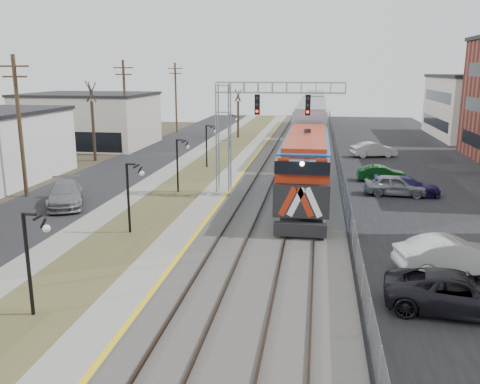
# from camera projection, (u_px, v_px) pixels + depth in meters

# --- Properties ---
(street_west) EXTENTS (7.00, 120.00, 0.04)m
(street_west) POSITION_uv_depth(u_px,v_px,m) (119.00, 171.00, 46.00)
(street_west) COLOR black
(street_west) RESTS_ON ground
(sidewalk) EXTENTS (2.00, 120.00, 0.08)m
(sidewalk) POSITION_uv_depth(u_px,v_px,m) (167.00, 172.00, 45.32)
(sidewalk) COLOR gray
(sidewalk) RESTS_ON ground
(grass_median) EXTENTS (4.00, 120.00, 0.06)m
(grass_median) POSITION_uv_depth(u_px,v_px,m) (199.00, 174.00, 44.88)
(grass_median) COLOR #464726
(grass_median) RESTS_ON ground
(platform) EXTENTS (2.00, 120.00, 0.24)m
(platform) POSITION_uv_depth(u_px,v_px,m) (233.00, 174.00, 44.41)
(platform) COLOR gray
(platform) RESTS_ON ground
(ballast_bed) EXTENTS (8.00, 120.00, 0.20)m
(ballast_bed) POSITION_uv_depth(u_px,v_px,m) (290.00, 176.00, 43.67)
(ballast_bed) COLOR #595651
(ballast_bed) RESTS_ON ground
(parking_lot) EXTENTS (16.00, 120.00, 0.04)m
(parking_lot) POSITION_uv_depth(u_px,v_px,m) (436.00, 181.00, 41.91)
(parking_lot) COLOR black
(parking_lot) RESTS_ON ground
(platform_edge) EXTENTS (0.24, 120.00, 0.01)m
(platform_edge) POSITION_uv_depth(u_px,v_px,m) (243.00, 173.00, 44.25)
(platform_edge) COLOR gold
(platform_edge) RESTS_ON platform
(track_near) EXTENTS (1.58, 120.00, 0.15)m
(track_near) POSITION_uv_depth(u_px,v_px,m) (267.00, 173.00, 43.93)
(track_near) COLOR #2D2119
(track_near) RESTS_ON ballast_bed
(track_far) EXTENTS (1.58, 120.00, 0.15)m
(track_far) POSITION_uv_depth(u_px,v_px,m) (308.00, 174.00, 43.41)
(track_far) COLOR #2D2119
(track_far) RESTS_ON ballast_bed
(train) EXTENTS (3.00, 63.05, 5.33)m
(train) POSITION_uv_depth(u_px,v_px,m) (312.00, 125.00, 58.01)
(train) COLOR #145CA8
(train) RESTS_ON ground
(signal_gantry) EXTENTS (9.00, 1.07, 8.15)m
(signal_gantry) POSITION_uv_depth(u_px,v_px,m) (247.00, 118.00, 36.07)
(signal_gantry) COLOR gray
(signal_gantry) RESTS_ON ground
(lampposts) EXTENTS (0.14, 62.14, 4.00)m
(lampposts) POSITION_uv_depth(u_px,v_px,m) (130.00, 197.00, 28.36)
(lampposts) COLOR black
(lampposts) RESTS_ON ground
(utility_poles) EXTENTS (0.28, 80.28, 10.00)m
(utility_poles) POSITION_uv_depth(u_px,v_px,m) (20.00, 128.00, 35.67)
(utility_poles) COLOR #4C3823
(utility_poles) RESTS_ON ground
(fence) EXTENTS (0.04, 120.00, 1.60)m
(fence) POSITION_uv_depth(u_px,v_px,m) (340.00, 169.00, 42.89)
(fence) COLOR gray
(fence) RESTS_ON ground
(bare_trees) EXTENTS (12.30, 42.30, 5.95)m
(bare_trees) POSITION_uv_depth(u_px,v_px,m) (121.00, 136.00, 49.31)
(bare_trees) COLOR #382D23
(bare_trees) RESTS_ON ground
(car_lot_b) EXTENTS (5.27, 2.78, 1.65)m
(car_lot_b) POSITION_uv_depth(u_px,v_px,m) (453.00, 257.00, 22.64)
(car_lot_b) COLOR silver
(car_lot_b) RESTS_ON ground
(car_lot_c) EXTENTS (5.70, 3.17, 1.51)m
(car_lot_c) POSITION_uv_depth(u_px,v_px,m) (458.00, 294.00, 19.01)
(car_lot_c) COLOR black
(car_lot_c) RESTS_ON ground
(car_lot_d) EXTENTS (4.78, 2.13, 1.36)m
(car_lot_d) POSITION_uv_depth(u_px,v_px,m) (407.00, 187.00, 36.94)
(car_lot_d) COLOR #1E164E
(car_lot_d) RESTS_ON ground
(car_lot_e) EXTENTS (4.56, 2.09, 1.52)m
(car_lot_e) POSITION_uv_depth(u_px,v_px,m) (395.00, 186.00, 36.87)
(car_lot_e) COLOR gray
(car_lot_e) RESTS_ON ground
(car_lot_f) EXTENTS (3.92, 1.42, 1.28)m
(car_lot_f) POSITION_uv_depth(u_px,v_px,m) (381.00, 174.00, 41.65)
(car_lot_f) COLOR #0D4213
(car_lot_f) RESTS_ON ground
(car_street_b) EXTENTS (4.37, 5.96, 1.60)m
(car_street_b) POSITION_uv_depth(u_px,v_px,m) (65.00, 194.00, 34.10)
(car_street_b) COLOR slate
(car_street_b) RESTS_ON ground
(car_lot_g) EXTENTS (4.95, 2.90, 1.54)m
(car_lot_g) POSITION_uv_depth(u_px,v_px,m) (373.00, 150.00, 53.33)
(car_lot_g) COLOR silver
(car_lot_g) RESTS_ON ground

